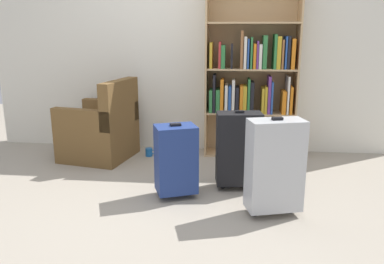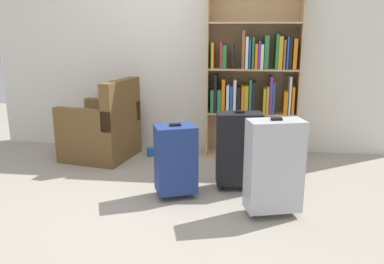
# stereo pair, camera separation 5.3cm
# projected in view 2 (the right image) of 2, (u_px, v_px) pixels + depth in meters

# --- Properties ---
(ground_plane) EXTENTS (8.47, 8.47, 0.00)m
(ground_plane) POSITION_uv_depth(u_px,v_px,m) (169.00, 205.00, 3.27)
(ground_plane) COLOR #9E9384
(back_wall) EXTENTS (4.84, 0.10, 2.60)m
(back_wall) POSITION_uv_depth(u_px,v_px,m) (193.00, 41.00, 4.57)
(back_wall) COLOR silver
(back_wall) RESTS_ON ground
(bookshelf) EXTENTS (1.02, 0.32, 1.98)m
(bookshelf) POSITION_uv_depth(u_px,v_px,m) (253.00, 74.00, 4.37)
(bookshelf) COLOR tan
(bookshelf) RESTS_ON ground
(armchair) EXTENTS (0.82, 0.82, 0.90)m
(armchair) POSITION_uv_depth(u_px,v_px,m) (103.00, 130.00, 4.42)
(armchair) COLOR brown
(armchair) RESTS_ON ground
(mug) EXTENTS (0.12, 0.08, 0.10)m
(mug) POSITION_uv_depth(u_px,v_px,m) (151.00, 152.00, 4.53)
(mug) COLOR #1959A5
(mug) RESTS_ON ground
(suitcase_black) EXTENTS (0.42, 0.27, 0.73)m
(suitcase_black) POSITION_uv_depth(u_px,v_px,m) (239.00, 149.00, 3.52)
(suitcase_black) COLOR black
(suitcase_black) RESTS_ON ground
(suitcase_navy_blue) EXTENTS (0.41, 0.36, 0.66)m
(suitcase_navy_blue) POSITION_uv_depth(u_px,v_px,m) (176.00, 159.00, 3.35)
(suitcase_navy_blue) COLOR navy
(suitcase_navy_blue) RESTS_ON ground
(suitcase_silver) EXTENTS (0.46, 0.33, 0.79)m
(suitcase_silver) POSITION_uv_depth(u_px,v_px,m) (274.00, 166.00, 2.99)
(suitcase_silver) COLOR #B7BABF
(suitcase_silver) RESTS_ON ground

